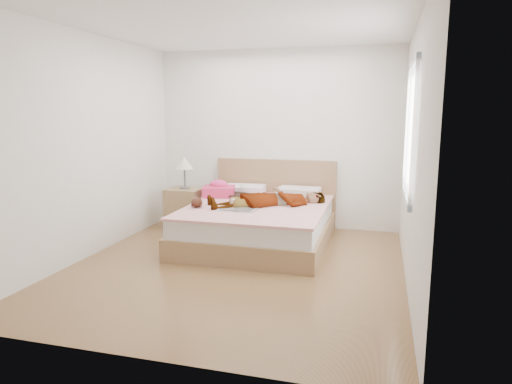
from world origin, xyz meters
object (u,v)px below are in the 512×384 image
at_px(woman, 269,196).
at_px(coffee_mug, 234,203).
at_px(phone, 241,186).
at_px(plush_toy, 197,202).
at_px(bed, 260,221).
at_px(nightstand, 185,205).
at_px(towel, 219,190).
at_px(magazine, 237,209).

relative_size(woman, coffee_mug, 11.35).
xyz_separation_m(woman, coffee_mug, (-0.39, -0.27, -0.06)).
bearing_deg(phone, plush_toy, -142.43).
relative_size(bed, plush_toy, 9.04).
bearing_deg(nightstand, plush_toy, -56.46).
relative_size(bed, towel, 4.04).
bearing_deg(coffee_mug, bed, 47.23).
bearing_deg(coffee_mug, magazine, -60.38).
height_order(towel, magazine, towel).
xyz_separation_m(bed, nightstand, (-1.21, 0.35, 0.08)).
relative_size(phone, bed, 0.04).
xyz_separation_m(bed, towel, (-0.70, 0.37, 0.33)).
bearing_deg(magazine, nightstand, 143.24).
height_order(towel, plush_toy, towel).
xyz_separation_m(woman, bed, (-0.13, 0.01, -0.34)).
distance_m(magazine, plush_toy, 0.54).
xyz_separation_m(woman, phone, (-0.50, 0.40, 0.05)).
distance_m(bed, nightstand, 1.26).
relative_size(magazine, nightstand, 0.44).
bearing_deg(magazine, phone, 103.62).
xyz_separation_m(towel, coffee_mug, (0.44, -0.65, -0.04)).
height_order(woman, magazine, woman).
bearing_deg(woman, phone, -158.32).
bearing_deg(bed, plush_toy, -149.93).
relative_size(bed, coffee_mug, 14.95).
bearing_deg(magazine, plush_toy, 178.09).
height_order(bed, magazine, bed).
relative_size(magazine, plush_toy, 2.06).
relative_size(coffee_mug, plush_toy, 0.60).
bearing_deg(magazine, towel, 123.49).
bearing_deg(towel, magazine, -56.51).
bearing_deg(nightstand, towel, 2.62).
distance_m(magazine, coffee_mug, 0.18).
bearing_deg(bed, towel, 152.04).
bearing_deg(plush_toy, towel, 89.47).
bearing_deg(coffee_mug, woman, 35.23).
bearing_deg(phone, coffee_mug, -110.05).
bearing_deg(nightstand, bed, -16.06).
relative_size(magazine, coffee_mug, 3.40).
height_order(phone, magazine, phone).
height_order(magazine, nightstand, nightstand).
bearing_deg(bed, magazine, -111.84).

